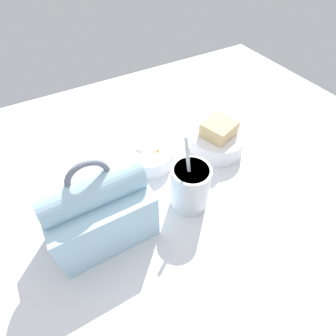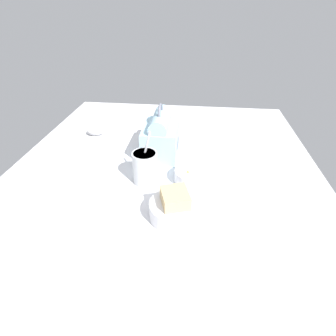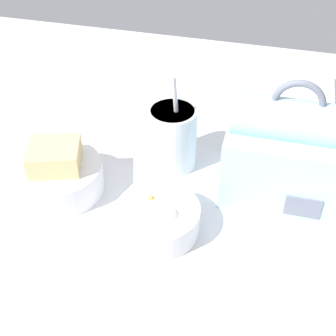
# 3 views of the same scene
# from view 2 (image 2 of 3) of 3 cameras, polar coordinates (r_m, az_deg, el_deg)

# --- Properties ---
(desk_surface) EXTENTS (1.40, 1.10, 0.02)m
(desk_surface) POSITION_cam_2_polar(r_m,az_deg,el_deg) (0.90, -1.19, -2.30)
(desk_surface) COLOR silver
(desk_surface) RESTS_ON ground
(keyboard) EXTENTS (0.41, 0.11, 0.02)m
(keyboard) POSITION_cam_2_polar(r_m,az_deg,el_deg) (1.02, -21.21, 1.10)
(keyboard) COLOR silver
(keyboard) RESTS_ON desk_surface
(lunch_bag) EXTENTS (0.19, 0.13, 0.20)m
(lunch_bag) POSITION_cam_2_polar(r_m,az_deg,el_deg) (0.99, -1.59, 6.96)
(lunch_bag) COLOR #9EC6DB
(lunch_bag) RESTS_ON desk_surface
(soup_cup) EXTENTS (0.08, 0.08, 0.18)m
(soup_cup) POSITION_cam_2_polar(r_m,az_deg,el_deg) (0.84, -5.01, 0.24)
(soup_cup) COLOR silver
(soup_cup) RESTS_ON desk_surface
(bento_bowl_sandwich) EXTENTS (0.14, 0.14, 0.09)m
(bento_bowl_sandwich) POSITION_cam_2_polar(r_m,az_deg,el_deg) (0.72, 1.51, -8.69)
(bento_bowl_sandwich) COLOR silver
(bento_bowl_sandwich) RESTS_ON desk_surface
(bento_bowl_snacks) EXTENTS (0.12, 0.12, 0.05)m
(bento_bowl_snacks) POSITION_cam_2_polar(r_m,az_deg,el_deg) (0.86, 5.43, -1.57)
(bento_bowl_snacks) COLOR silver
(bento_bowl_snacks) RESTS_ON desk_surface
(computer_mouse) EXTENTS (0.05, 0.07, 0.04)m
(computer_mouse) POSITION_cam_2_polar(r_m,az_deg,el_deg) (1.21, -15.57, 7.79)
(computer_mouse) COLOR silver
(computer_mouse) RESTS_ON desk_surface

